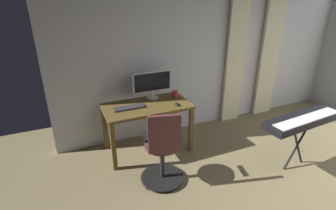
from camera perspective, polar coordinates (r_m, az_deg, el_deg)
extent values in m
cube|color=silver|center=(4.65, 9.52, 12.30)|extent=(5.35, 0.10, 2.80)
cube|color=beige|center=(5.31, 21.09, 11.31)|extent=(0.40, 0.06, 2.59)
cube|color=beige|center=(4.82, 14.31, 10.98)|extent=(0.36, 0.06, 2.59)
cube|color=brown|center=(3.87, -4.57, -0.26)|extent=(1.25, 0.66, 0.04)
cube|color=brown|center=(4.01, 4.92, -5.36)|extent=(0.06, 0.06, 0.71)
cube|color=brown|center=(3.68, -11.60, -8.83)|extent=(0.06, 0.06, 0.71)
cube|color=brown|center=(4.47, 1.46, -2.04)|extent=(0.06, 0.06, 0.71)
cube|color=brown|center=(4.17, -13.36, -4.80)|extent=(0.06, 0.06, 0.71)
cylinder|color=black|center=(3.61, -1.22, -15.14)|extent=(0.56, 0.56, 0.02)
sphere|color=black|center=(3.66, 2.91, -14.88)|extent=(0.05, 0.05, 0.05)
sphere|color=black|center=(3.82, -0.57, -12.91)|extent=(0.05, 0.05, 0.05)
sphere|color=black|center=(3.72, -4.85, -14.16)|extent=(0.05, 0.05, 0.05)
sphere|color=black|center=(3.49, -4.37, -17.21)|extent=(0.05, 0.05, 0.05)
sphere|color=black|center=(3.45, 0.80, -17.73)|extent=(0.05, 0.05, 0.05)
cylinder|color=black|center=(3.47, -1.25, -12.11)|extent=(0.06, 0.06, 0.47)
cylinder|color=#542F30|center=(3.32, -1.30, -8.46)|extent=(0.53, 0.53, 0.05)
cube|color=brown|center=(3.01, -0.77, -6.28)|extent=(0.38, 0.14, 0.47)
cube|color=black|center=(3.23, -4.85, -6.73)|extent=(0.10, 0.24, 0.03)
cube|color=black|center=(3.28, 2.16, -6.14)|extent=(0.10, 0.24, 0.03)
cylinder|color=silver|center=(4.09, -3.30, 1.56)|extent=(0.18, 0.18, 0.01)
cylinder|color=silver|center=(4.07, -3.31, 2.28)|extent=(0.04, 0.04, 0.10)
cube|color=silver|center=(4.00, -3.41, 5.03)|extent=(0.61, 0.03, 0.31)
cube|color=black|center=(3.99, -3.32, 4.95)|extent=(0.56, 0.01, 0.27)
cube|color=#333338|center=(3.78, -8.29, -0.55)|extent=(0.43, 0.13, 0.02)
ellipsoid|color=black|center=(3.83, 1.94, 0.16)|extent=(0.06, 0.10, 0.04)
cylinder|color=#CC3D33|center=(4.14, 1.52, 2.45)|extent=(0.09, 0.09, 0.09)
torus|color=#CC3D33|center=(4.11, 0.80, 2.39)|extent=(0.06, 0.01, 0.06)
cylinder|color=black|center=(4.08, 25.96, -7.72)|extent=(0.39, 0.06, 0.69)
cylinder|color=black|center=(4.08, 25.96, -7.72)|extent=(0.39, 0.06, 0.69)
cube|color=black|center=(3.90, 26.98, -2.86)|extent=(1.22, 0.42, 0.09)
cube|color=white|center=(3.86, 27.77, -2.52)|extent=(1.11, 0.27, 0.01)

